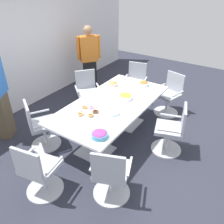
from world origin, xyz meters
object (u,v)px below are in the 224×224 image
Objects in this scene: conference_table at (112,109)px; office_chair_3 at (87,94)px; office_chair_4 at (40,127)px; snack_bowl_cookies at (113,84)px; office_chair_1 at (169,96)px; snack_bowl_pretzels at (144,84)px; snack_bowl_chips_yellow at (126,96)px; office_chair_0 at (172,132)px; office_chair_2 at (135,84)px; snack_bowl_candy_mix at (100,134)px; office_chair_6 at (111,176)px; plate_stack at (114,113)px; office_chair_5 at (39,172)px; donut_platter at (87,111)px; person_standing_1 at (89,58)px.

office_chair_3 is at bearing 61.46° from conference_table.
office_chair_4 is 4.78× the size of snack_bowl_cookies.
office_chair_1 reaches higher than snack_bowl_pretzels.
snack_bowl_chips_yellow is (1.19, -1.04, 0.40)m from office_chair_4.
office_chair_0 and office_chair_2 have the same top height.
snack_bowl_chips_yellow is at bearing -124.84° from snack_bowl_cookies.
office_chair_6 is at bearing -125.78° from snack_bowl_candy_mix.
office_chair_1 is 0.95m from office_chair_2.
plate_stack is at bearing 59.05° from office_chair_4.
office_chair_1 is 1.33m from snack_bowl_cookies.
office_chair_3 is 1.51m from office_chair_4.
office_chair_1 and office_chair_2 have the same top height.
snack_bowl_candy_mix is at bearing 30.14° from office_chair_4.
office_chair_5 is 2.36m from snack_bowl_cookies.
office_chair_1 is at bearing -21.17° from conference_table.
office_chair_2 is 1.00× the size of office_chair_4.
snack_bowl_pretzels is 1.01× the size of plate_stack.
office_chair_2 is 2.60m from office_chair_4.
conference_table is 1.66m from office_chair_2.
office_chair_3 is at bearing 38.99° from donut_platter.
conference_table is 1.71m from office_chair_5.
conference_table is 12.62× the size of snack_bowl_cookies.
plate_stack is at bearing 94.92° from office_chair_3.
donut_platter is (-2.12, -0.21, 0.36)m from office_chair_2.
person_standing_1 reaches higher than office_chair_3.
office_chair_0 is 2.02m from office_chair_2.
office_chair_2 is 1.00× the size of office_chair_5.
plate_stack is (0.63, 0.17, -0.03)m from snack_bowl_candy_mix.
office_chair_0 is at bearing -92.12° from snack_bowl_chips_yellow.
office_chair_5 is at bearing 145.91° from snack_bowl_candy_mix.
snack_bowl_pretzels is (-0.51, -1.81, -0.07)m from person_standing_1.
snack_bowl_candy_mix is (-1.56, -0.79, 0.00)m from snack_bowl_cookies.
snack_bowl_pretzels is at bearing 7.67° from snack_bowl_candy_mix.
office_chair_2 is 1.50m from snack_bowl_chips_yellow.
snack_bowl_candy_mix is (-2.40, 0.16, 0.39)m from office_chair_1.
snack_bowl_pretzels is at bearing 91.08° from office_chair_4.
person_standing_1 reaches higher than donut_platter.
office_chair_5 is at bearing 130.40° from office_chair_0.
office_chair_5 is 0.54× the size of person_standing_1.
plate_stack is (1.38, -0.34, 0.37)m from office_chair_5.
office_chair_4 is 3.73× the size of snack_bowl_candy_mix.
snack_bowl_chips_yellow is 1.05× the size of snack_bowl_candy_mix.
office_chair_2 is at bearing 20.36° from snack_bowl_chips_yellow.
conference_table is 1.58m from office_chair_1.
snack_bowl_pretzels is (-0.51, 0.41, 0.40)m from office_chair_1.
office_chair_6 is at bearing 110.45° from office_chair_1.
office_chair_2 is at bearing 16.97° from snack_bowl_candy_mix.
office_chair_2 is 2.69m from snack_bowl_candy_mix.
person_standing_1 is at bearing 74.34° from snack_bowl_pretzels.
office_chair_0 is at bearing -128.02° from snack_bowl_pretzels.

